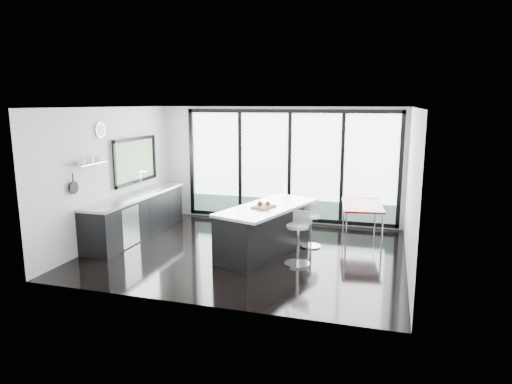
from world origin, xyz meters
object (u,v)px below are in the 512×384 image
(island, at_px, (265,229))
(bar_stool_near, at_px, (298,245))
(bar_stool_far, at_px, (311,231))
(red_table, at_px, (361,221))

(island, distance_m, bar_stool_near, 0.90)
(island, height_order, bar_stool_far, island)
(island, distance_m, red_table, 2.32)
(bar_stool_near, bearing_deg, bar_stool_far, 103.51)
(bar_stool_far, bearing_deg, bar_stool_near, -100.84)
(island, xyz_separation_m, bar_stool_near, (0.75, -0.48, -0.11))
(island, distance_m, bar_stool_far, 1.03)
(bar_stool_far, xyz_separation_m, red_table, (0.94, 0.89, 0.05))
(bar_stool_near, bearing_deg, red_table, 79.60)
(island, height_order, red_table, island)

